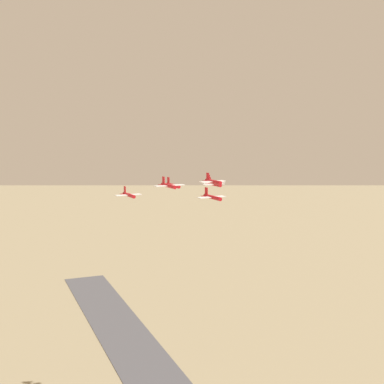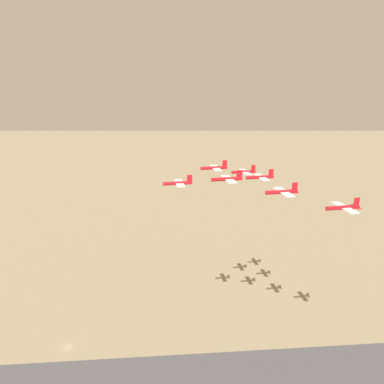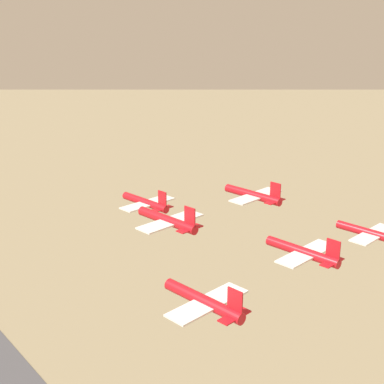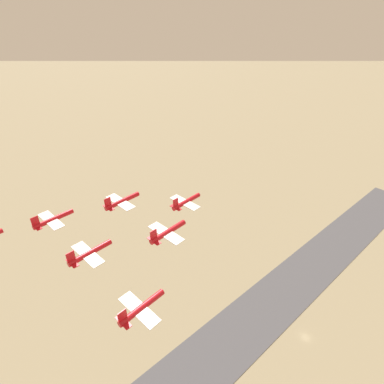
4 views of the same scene
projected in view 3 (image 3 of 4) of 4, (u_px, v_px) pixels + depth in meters
name	position (u px, v px, depth m)	size (l,w,h in m)	color
jet_0	(147.00, 203.00, 85.64)	(9.88, 10.19, 3.42)	red
jet_1	(169.00, 221.00, 68.69)	(9.88, 10.19, 3.42)	red
jet_2	(255.00, 195.00, 80.68)	(9.88, 10.19, 3.42)	red
jet_3	(206.00, 302.00, 53.43)	(9.88, 10.19, 3.42)	red
jet_4	(305.00, 252.00, 65.30)	(9.88, 10.19, 3.42)	red
jet_5	(372.00, 233.00, 77.88)	(9.88, 10.19, 3.42)	red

